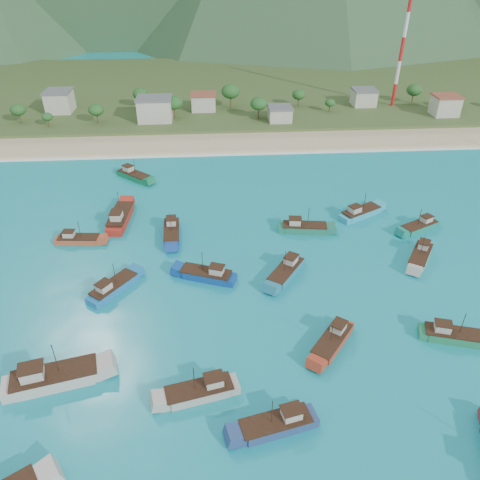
{
  "coord_description": "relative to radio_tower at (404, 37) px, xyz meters",
  "views": [
    {
      "loc": [
        -7.34,
        -60.5,
        54.04
      ],
      "look_at": [
        -2.0,
        18.0,
        3.0
      ],
      "focal_mm": 35.0,
      "sensor_mm": 36.0,
      "label": 1
    }
  ],
  "objects": [
    {
      "name": "surf_line",
      "position": [
        -60.72,
        -38.5,
        -25.22
      ],
      "size": [
        400.0,
        2.5,
        0.08
      ],
      "primitive_type": "cube",
      "color": "white",
      "rests_on": "ground"
    },
    {
      "name": "boat_5",
      "position": [
        -27.02,
        -94.81,
        -24.51
      ],
      "size": [
        8.18,
        10.24,
        6.06
      ],
      "rotation": [
        0.0,
        0.0,
        2.56
      ],
      "color": "#B9B0A6",
      "rests_on": "ground"
    },
    {
      "name": "radio_tower",
      "position": [
        0.0,
        0.0,
        0.0
      ],
      "size": [
        1.2,
        1.2,
        47.24
      ],
      "color": "red",
      "rests_on": "ground"
    },
    {
      "name": "vegetation",
      "position": [
        -65.29,
        -4.46,
        -19.97
      ],
      "size": [
        281.81,
        25.68,
        8.79
      ],
      "color": "#235623",
      "rests_on": "ground"
    },
    {
      "name": "boat_23",
      "position": [
        -88.58,
        -53.27,
        -24.48
      ],
      "size": [
        9.95,
        9.3,
        6.22
      ],
      "rotation": [
        0.0,
        0.0,
        3.99
      ],
      "color": "#116D40",
      "rests_on": "ground"
    },
    {
      "name": "boat_13",
      "position": [
        -70.58,
        -125.03,
        -24.48
      ],
      "size": [
        10.98,
        5.42,
        6.23
      ],
      "rotation": [
        0.0,
        0.0,
        1.8
      ],
      "color": "#AEA89E",
      "rests_on": "ground"
    },
    {
      "name": "boat_27",
      "position": [
        -54.52,
        -98.24,
        -24.47
      ],
      "size": [
        8.68,
        10.57,
        6.31
      ],
      "rotation": [
        0.0,
        0.0,
        2.53
      ],
      "color": "teal",
      "rests_on": "ground"
    },
    {
      "name": "land",
      "position": [
        -60.72,
        32.0,
        -25.22
      ],
      "size": [
        400.0,
        110.0,
        2.4
      ],
      "primitive_type": "cube",
      "color": "#385123",
      "rests_on": "ground"
    },
    {
      "name": "boat_7",
      "position": [
        -88.83,
        -75.91,
        -24.27
      ],
      "size": [
        4.79,
        12.79,
        7.39
      ],
      "rotation": [
        0.0,
        0.0,
        6.19
      ],
      "color": "#AB2519",
      "rests_on": "ground"
    },
    {
      "name": "boat_2",
      "position": [
        -22.75,
        -83.77,
        -24.58
      ],
      "size": [
        9.9,
        6.77,
        5.69
      ],
      "rotation": [
        0.0,
        0.0,
        2.02
      ],
      "color": "#147968",
      "rests_on": "ground"
    },
    {
      "name": "boat_12",
      "position": [
        -76.93,
        -82.53,
        -24.47
      ],
      "size": [
        3.62,
        10.77,
        6.28
      ],
      "rotation": [
        0.0,
        0.0,
        3.19
      ],
      "color": "#1B4099",
      "rests_on": "ground"
    },
    {
      "name": "boat_15",
      "position": [
        -91.67,
        -121.48,
        -24.18
      ],
      "size": [
        13.85,
        6.93,
        7.86
      ],
      "rotation": [
        0.0,
        0.0,
        4.95
      ],
      "color": "#BBB4AB",
      "rests_on": "ground"
    },
    {
      "name": "boat_20",
      "position": [
        -48.32,
        -82.76,
        -24.47
      ],
      "size": [
        10.93,
        4.48,
        6.27
      ],
      "rotation": [
        0.0,
        0.0,
        4.58
      ],
      "color": "#1E7055",
      "rests_on": "ground"
    },
    {
      "name": "ground",
      "position": [
        -60.72,
        -108.0,
        -25.22
      ],
      "size": [
        600.0,
        600.0,
        0.0
      ],
      "primitive_type": "plane",
      "color": "#0D8D98",
      "rests_on": "ground"
    },
    {
      "name": "boat_17",
      "position": [
        -60.66,
        -130.99,
        -24.48
      ],
      "size": [
        10.97,
        5.46,
        6.23
      ],
      "rotation": [
        0.0,
        0.0,
        1.8
      ],
      "color": "navy",
      "rests_on": "ground"
    },
    {
      "name": "boat_19",
      "position": [
        -86.46,
        -100.89,
        -24.5
      ],
      "size": [
        8.75,
        10.06,
        6.12
      ],
      "rotation": [
        0.0,
        0.0,
        5.62
      ],
      "color": "#196AAB",
      "rests_on": "ground"
    },
    {
      "name": "boat_14",
      "position": [
        -34.11,
        -77.18,
        -24.47
      ],
      "size": [
        10.86,
        7.87,
        6.3
      ],
      "rotation": [
        0.0,
        0.0,
        5.21
      ],
      "color": "#2A9FBE",
      "rests_on": "ground"
    },
    {
      "name": "boat_28",
      "position": [
        -96.43,
        -83.99,
        -24.62
      ],
      "size": [
        9.5,
        3.51,
        5.5
      ],
      "rotation": [
        0.0,
        0.0,
        4.63
      ],
      "color": "#B34A2C",
      "rests_on": "ground"
    },
    {
      "name": "village",
      "position": [
        -61.09,
        -6.11,
        -20.56
      ],
      "size": [
        219.37,
        23.72,
        7.31
      ],
      "color": "beige",
      "rests_on": "ground"
    },
    {
      "name": "boat_22",
      "position": [
        -30.52,
        -116.83,
        -24.52
      ],
      "size": [
        10.63,
        5.73,
        6.03
      ],
      "rotation": [
        0.0,
        0.0,
        4.43
      ],
      "color": "#1F7A4D",
      "rests_on": "ground"
    },
    {
      "name": "boat_24",
      "position": [
        -49.96,
        -116.67,
        -24.51
      ],
      "size": [
        8.73,
        9.92,
        6.05
      ],
      "rotation": [
        0.0,
        0.0,
        2.47
      ],
      "color": "#AB3720",
      "rests_on": "ground"
    },
    {
      "name": "boat_0",
      "position": [
        -69.47,
        -98.28,
        -24.47
      ],
      "size": [
        11.05,
        6.61,
        6.28
      ],
      "rotation": [
        0.0,
        0.0,
        1.22
      ],
      "color": "navy",
      "rests_on": "ground"
    },
    {
      "name": "beach",
      "position": [
        -60.72,
        -29.0,
        -25.22
      ],
      "size": [
        400.0,
        18.0,
        1.2
      ],
      "primitive_type": "cube",
      "color": "beige",
      "rests_on": "ground"
    }
  ]
}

